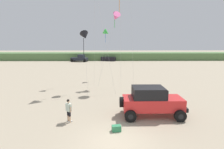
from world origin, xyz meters
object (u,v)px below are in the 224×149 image
kite_black_sled (116,17)px  kite_blue_swept (106,33)px  person_watching (69,109)px  kite_pink_ribbon (85,36)px  distant_pickup (80,58)px  jeep (152,101)px  distant_sedan (108,59)px  cooler_box (116,128)px

kite_black_sled → kite_blue_swept: kite_black_sled is taller
person_watching → kite_pink_ribbon: (0.16, 8.34, 5.25)m
person_watching → distant_pickup: size_ratio=0.34×
distant_pickup → kite_blue_swept: (7.92, -24.69, 5.94)m
jeep → distant_sedan: bearing=94.8°
kite_pink_ribbon → kite_blue_swept: bearing=72.2°
distant_pickup → kite_blue_swept: 26.60m
distant_pickup → kite_blue_swept: bearing=-72.2°
distant_sedan → kite_black_sled: (1.07, -30.29, 8.00)m
cooler_box → distant_sedan: distant_sedan is taller
person_watching → cooler_box: size_ratio=2.98×
cooler_box → kite_black_sled: (0.38, 13.05, 8.41)m
cooler_box → distant_sedan: 43.35m
cooler_box → distant_sedan: size_ratio=0.13×
cooler_box → distant_pickup: distant_pickup is taller
distant_pickup → person_watching: bearing=-82.2°
kite_pink_ribbon → distant_pickup: bearing=100.1°
cooler_box → kite_pink_ribbon: kite_pink_ribbon is taller
jeep → kite_pink_ribbon: bearing=128.4°
cooler_box → kite_blue_swept: bearing=83.6°
kite_pink_ribbon → kite_black_sled: bearing=43.4°
cooler_box → jeep: bearing=31.8°
cooler_box → kite_black_sled: size_ratio=0.06×
jeep → person_watching: jeep is taller
kite_black_sled → jeep: bearing=-77.6°
person_watching → distant_sedan: person_watching is taller
jeep → kite_pink_ribbon: kite_pink_ribbon is taller
person_watching → distant_sedan: bearing=86.5°
person_watching → kite_black_sled: (3.65, 11.65, 7.66)m
person_watching → distant_pickup: bearing=97.8°
person_watching → distant_pickup: (-5.51, 40.05, 0.00)m
distant_pickup → kite_pink_ribbon: kite_pink_ribbon is taller
cooler_box → distant_sedan: bearing=81.6°
jeep → person_watching: bearing=-170.7°
kite_black_sled → cooler_box: bearing=-91.7°
jeep → cooler_box: (-2.73, -2.39, -1.01)m
person_watching → kite_black_sled: kite_black_sled is taller
jeep → distant_pickup: jeep is taller
jeep → kite_black_sled: size_ratio=0.52×
kite_pink_ribbon → kite_blue_swept: size_ratio=0.90×
jeep → distant_sedan: jeep is taller
kite_pink_ribbon → kite_black_sled: (3.50, 3.30, 2.41)m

